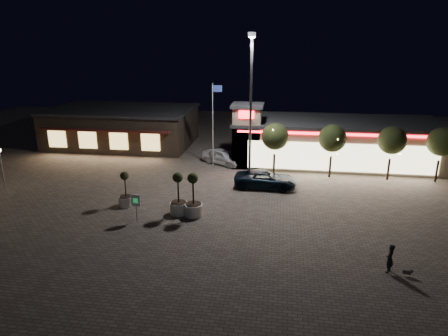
# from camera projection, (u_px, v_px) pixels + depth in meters

# --- Properties ---
(ground) EXTENTS (90.00, 90.00, 0.00)m
(ground) POSITION_uv_depth(u_px,v_px,m) (209.00, 223.00, 26.91)
(ground) COLOR #6B5F57
(ground) RESTS_ON ground
(retail_building) EXTENTS (20.40, 8.40, 6.10)m
(retail_building) POSITION_uv_depth(u_px,v_px,m) (331.00, 141.00, 39.84)
(retail_building) COLOR gray
(retail_building) RESTS_ON ground
(restaurant_building) EXTENTS (16.40, 11.00, 4.30)m
(restaurant_building) POSITION_uv_depth(u_px,v_px,m) (123.00, 126.00, 47.04)
(restaurant_building) COLOR #382D23
(restaurant_building) RESTS_ON ground
(floodlight_pole) EXTENTS (0.60, 0.40, 12.38)m
(floodlight_pole) POSITION_uv_depth(u_px,v_px,m) (251.00, 102.00, 32.06)
(floodlight_pole) COLOR gray
(floodlight_pole) RESTS_ON ground
(flagpole) EXTENTS (0.95, 0.10, 8.00)m
(flagpole) POSITION_uv_depth(u_px,v_px,m) (214.00, 118.00, 38.00)
(flagpole) COLOR white
(flagpole) RESTS_ON ground
(lamp_post_west) EXTENTS (0.36, 0.36, 3.48)m
(lamp_post_west) POSITION_uv_depth(u_px,v_px,m) (0.00, 160.00, 32.44)
(lamp_post_west) COLOR gray
(lamp_post_west) RESTS_ON ground
(string_tree_a) EXTENTS (2.42, 2.42, 4.79)m
(string_tree_a) POSITION_uv_depth(u_px,v_px,m) (275.00, 137.00, 35.65)
(string_tree_a) COLOR #332319
(string_tree_a) RESTS_ON ground
(string_tree_b) EXTENTS (2.42, 2.42, 4.79)m
(string_tree_b) POSITION_uv_depth(u_px,v_px,m) (332.00, 139.00, 34.96)
(string_tree_b) COLOR #332319
(string_tree_b) RESTS_ON ground
(string_tree_c) EXTENTS (2.42, 2.42, 4.79)m
(string_tree_c) POSITION_uv_depth(u_px,v_px,m) (392.00, 140.00, 34.26)
(string_tree_c) COLOR #332319
(string_tree_c) RESTS_ON ground
(string_tree_d) EXTENTS (2.42, 2.42, 4.79)m
(string_tree_d) POSITION_uv_depth(u_px,v_px,m) (442.00, 142.00, 33.71)
(string_tree_d) COLOR #332319
(string_tree_d) RESTS_ON ground
(pickup_truck) EXTENTS (5.24, 2.52, 1.44)m
(pickup_truck) POSITION_uv_depth(u_px,v_px,m) (266.00, 179.00, 33.21)
(pickup_truck) COLOR black
(pickup_truck) RESTS_ON ground
(white_sedan) EXTENTS (4.78, 3.89, 1.53)m
(white_sedan) POSITION_uv_depth(u_px,v_px,m) (223.00, 157.00, 39.62)
(white_sedan) COLOR silver
(white_sedan) RESTS_ON ground
(pedestrian) EXTENTS (0.61, 0.70, 1.60)m
(pedestrian) POSITION_uv_depth(u_px,v_px,m) (390.00, 259.00, 20.90)
(pedestrian) COLOR black
(pedestrian) RESTS_ON ground
(dog) EXTENTS (0.53, 0.23, 0.28)m
(dog) POSITION_uv_depth(u_px,v_px,m) (408.00, 271.00, 20.68)
(dog) COLOR #59514C
(dog) RESTS_ON ground
(planter_left) EXTENTS (1.09, 1.09, 2.67)m
(planter_left) POSITION_uv_depth(u_px,v_px,m) (126.00, 195.00, 29.44)
(planter_left) COLOR silver
(planter_left) RESTS_ON ground
(planter_mid) EXTENTS (1.25, 1.25, 3.07)m
(planter_mid) POSITION_uv_depth(u_px,v_px,m) (179.00, 201.00, 28.08)
(planter_mid) COLOR silver
(planter_mid) RESTS_ON ground
(planter_right) EXTENTS (1.28, 1.28, 3.14)m
(planter_right) POSITION_uv_depth(u_px,v_px,m) (193.00, 203.00, 27.76)
(planter_right) COLOR silver
(planter_right) RESTS_ON ground
(valet_sign) EXTENTS (0.63, 0.11, 1.92)m
(valet_sign) POSITION_uv_depth(u_px,v_px,m) (136.00, 203.00, 26.74)
(valet_sign) COLOR gray
(valet_sign) RESTS_ON ground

